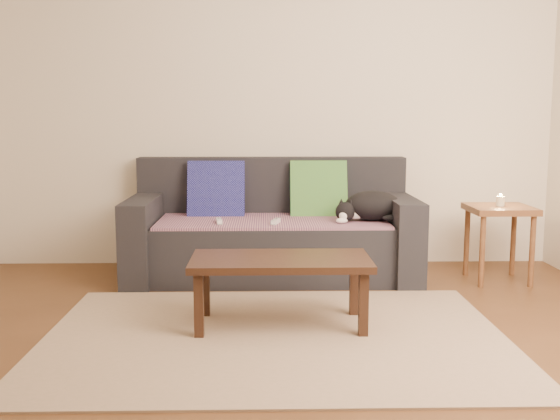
{
  "coord_description": "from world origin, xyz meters",
  "views": [
    {
      "loc": [
        -0.05,
        -3.27,
        1.19
      ],
      "look_at": [
        0.05,
        1.2,
        0.55
      ],
      "focal_mm": 42.0,
      "sensor_mm": 36.0,
      "label": 1
    }
  ],
  "objects_px": {
    "side_table": "(500,219)",
    "coffee_table": "(281,266)",
    "wii_remote_b": "(276,221)",
    "wii_remote_a": "(219,221)",
    "cat": "(370,206)",
    "sofa": "(272,235)"
  },
  "relations": [
    {
      "from": "sofa",
      "to": "side_table",
      "type": "height_order",
      "value": "sofa"
    },
    {
      "from": "sofa",
      "to": "cat",
      "type": "relative_size",
      "value": 3.92
    },
    {
      "from": "coffee_table",
      "to": "wii_remote_b",
      "type": "bearing_deg",
      "value": 90.72
    },
    {
      "from": "wii_remote_a",
      "to": "wii_remote_b",
      "type": "distance_m",
      "value": 0.4
    },
    {
      "from": "side_table",
      "to": "cat",
      "type": "bearing_deg",
      "value": 176.63
    },
    {
      "from": "cat",
      "to": "wii_remote_a",
      "type": "relative_size",
      "value": 3.57
    },
    {
      "from": "sofa",
      "to": "coffee_table",
      "type": "bearing_deg",
      "value": -88.43
    },
    {
      "from": "wii_remote_a",
      "to": "wii_remote_b",
      "type": "height_order",
      "value": "same"
    },
    {
      "from": "side_table",
      "to": "coffee_table",
      "type": "xyz_separation_m",
      "value": [
        -1.61,
        -1.02,
        -0.1
      ]
    },
    {
      "from": "wii_remote_a",
      "to": "side_table",
      "type": "xyz_separation_m",
      "value": [
        2.02,
        0.04,
        -0.0
      ]
    },
    {
      "from": "wii_remote_a",
      "to": "coffee_table",
      "type": "distance_m",
      "value": 1.07
    },
    {
      "from": "side_table",
      "to": "coffee_table",
      "type": "bearing_deg",
      "value": -147.55
    },
    {
      "from": "wii_remote_a",
      "to": "coffee_table",
      "type": "relative_size",
      "value": 0.15
    },
    {
      "from": "wii_remote_b",
      "to": "side_table",
      "type": "distance_m",
      "value": 1.62
    },
    {
      "from": "wii_remote_b",
      "to": "coffee_table",
      "type": "bearing_deg",
      "value": -164.7
    },
    {
      "from": "sofa",
      "to": "wii_remote_b",
      "type": "bearing_deg",
      "value": -85.45
    },
    {
      "from": "cat",
      "to": "coffee_table",
      "type": "height_order",
      "value": "cat"
    },
    {
      "from": "coffee_table",
      "to": "side_table",
      "type": "bearing_deg",
      "value": 32.45
    },
    {
      "from": "wii_remote_b",
      "to": "wii_remote_a",
      "type": "bearing_deg",
      "value": 101.25
    },
    {
      "from": "wii_remote_b",
      "to": "coffee_table",
      "type": "relative_size",
      "value": 0.15
    },
    {
      "from": "wii_remote_b",
      "to": "side_table",
      "type": "xyz_separation_m",
      "value": [
        1.62,
        0.06,
        -0.0
      ]
    },
    {
      "from": "wii_remote_b",
      "to": "coffee_table",
      "type": "height_order",
      "value": "wii_remote_b"
    }
  ]
}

